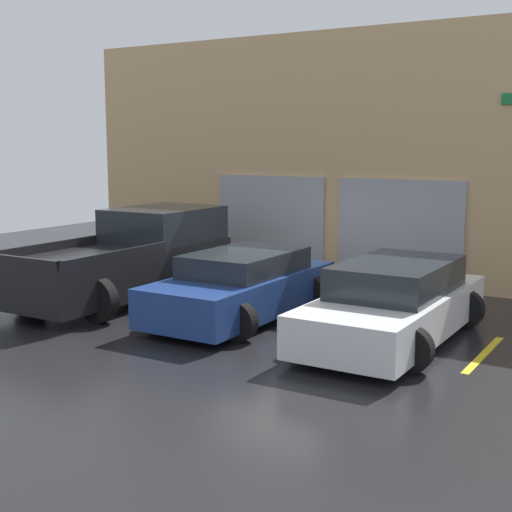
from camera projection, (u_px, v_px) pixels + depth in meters
ground_plane at (277, 305)px, 14.27m from camera, size 28.00×28.00×0.00m
shophouse_building at (346, 159)px, 16.61m from camera, size 14.39×0.68×5.75m
pickup_truck at (132, 258)px, 14.81m from camera, size 2.59×5.19×1.81m
sedan_white at (395, 304)px, 11.60m from camera, size 2.21×4.62×1.31m
sedan_side at (243, 286)px, 13.09m from camera, size 2.18×4.27×1.24m
parking_stripe_far_left at (71, 293)px, 15.41m from camera, size 0.12×2.20×0.01m
parking_stripe_left at (179, 309)px, 13.91m from camera, size 0.12×2.20×0.01m
parking_stripe_centre at (313, 329)px, 12.42m from camera, size 0.12×2.20×0.01m
parking_stripe_right at (484, 354)px, 10.93m from camera, size 0.12×2.20×0.01m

